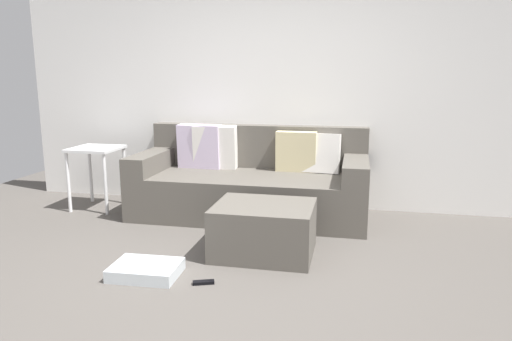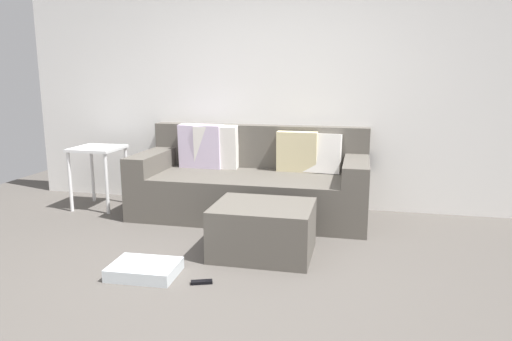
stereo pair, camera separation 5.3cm
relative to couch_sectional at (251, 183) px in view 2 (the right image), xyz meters
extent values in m
plane|color=#544F49|center=(0.16, -1.77, -0.34)|extent=(7.58, 7.58, 0.00)
cube|color=white|center=(0.16, 0.48, 0.86)|extent=(5.83, 0.10, 2.40)
cube|color=#59544C|center=(0.01, -0.07, -0.11)|extent=(2.38, 1.00, 0.44)
cube|color=#59544C|center=(0.01, 0.34, 0.34)|extent=(2.38, 0.17, 0.47)
cube|color=#59544C|center=(-1.06, -0.07, 0.21)|extent=(0.24, 1.00, 0.20)
cube|color=#59544C|center=(1.08, -0.07, 0.21)|extent=(0.24, 1.00, 0.20)
cube|color=silver|center=(-0.60, 0.17, 0.35)|extent=(0.48, 0.19, 0.48)
cube|color=white|center=(-0.43, 0.17, 0.34)|extent=(0.48, 0.20, 0.48)
cube|color=white|center=(0.71, 0.19, 0.31)|extent=(0.42, 0.19, 0.42)
cube|color=beige|center=(0.45, 0.19, 0.32)|extent=(0.43, 0.14, 0.43)
cube|color=#59544C|center=(0.36, -1.09, -0.13)|extent=(0.80, 0.66, 0.42)
cube|color=silver|center=(-0.41, -1.70, -0.29)|extent=(0.50, 0.38, 0.09)
cube|color=white|center=(-1.70, -0.11, 0.33)|extent=(0.49, 0.50, 0.03)
cylinder|color=white|center=(-1.92, -0.33, -0.01)|extent=(0.04, 0.04, 0.65)
cylinder|color=white|center=(-1.48, -0.33, -0.01)|extent=(0.04, 0.04, 0.65)
cylinder|color=white|center=(-1.92, 0.11, -0.01)|extent=(0.04, 0.04, 0.65)
cylinder|color=white|center=(-1.48, 0.11, -0.01)|extent=(0.04, 0.04, 0.65)
cube|color=black|center=(0.05, -1.74, -0.33)|extent=(0.16, 0.10, 0.02)
camera|label=1|loc=(1.06, -4.70, 1.12)|focal=33.07mm
camera|label=2|loc=(1.11, -4.69, 1.12)|focal=33.07mm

